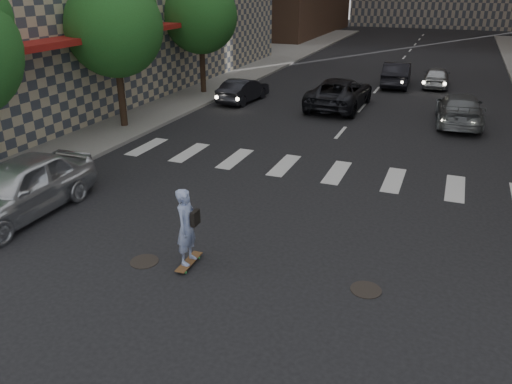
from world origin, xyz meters
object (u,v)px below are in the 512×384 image
at_px(silver_sedan, 19,188).
at_px(traffic_car_a, 243,90).
at_px(tree_b, 117,23).
at_px(traffic_car_c, 340,93).
at_px(tree_c, 202,12).
at_px(skateboarder, 187,227).
at_px(traffic_car_e, 397,74).
at_px(traffic_car_b, 459,109).
at_px(traffic_car_d, 436,77).

xyz_separation_m(silver_sedan, traffic_car_a, (0.30, 15.90, -0.21)).
relative_size(tree_b, traffic_car_c, 1.16).
xyz_separation_m(tree_c, skateboarder, (8.56, -17.67, -3.59)).
height_order(tree_b, skateboarder, tree_b).
height_order(tree_c, traffic_car_e, tree_c).
bearing_deg(tree_b, tree_c, 90.00).
xyz_separation_m(tree_c, traffic_car_b, (14.31, -1.67, -3.92)).
distance_m(tree_c, traffic_car_a, 5.09).
bearing_deg(traffic_car_d, skateboarder, 79.13).
bearing_deg(traffic_car_e, tree_b, 51.46).
bearing_deg(silver_sedan, traffic_car_d, 66.93).
bearing_deg(skateboarder, traffic_car_e, 84.12).
xyz_separation_m(tree_b, tree_c, (0.00, 8.00, 0.00)).
xyz_separation_m(tree_c, traffic_car_d, (12.78, 7.19, -3.99)).
xyz_separation_m(traffic_car_a, traffic_car_c, (5.34, 0.60, 0.15)).
height_order(tree_b, traffic_car_b, tree_b).
height_order(silver_sedan, traffic_car_c, silver_sedan).
height_order(tree_b, traffic_car_a, tree_b).
distance_m(tree_b, traffic_car_c, 11.84).
relative_size(tree_c, traffic_car_b, 1.32).
distance_m(skateboarder, traffic_car_c, 17.19).
distance_m(tree_b, traffic_car_d, 20.25).
height_order(tree_b, traffic_car_d, tree_b).
height_order(tree_b, silver_sedan, tree_b).
relative_size(tree_b, traffic_car_e, 1.42).
xyz_separation_m(silver_sedan, traffic_car_d, (10.13, 24.16, -0.20)).
xyz_separation_m(silver_sedan, traffic_car_e, (7.72, 23.61, -0.09)).
bearing_deg(traffic_car_e, traffic_car_a, 42.89).
distance_m(tree_c, silver_sedan, 17.60).
xyz_separation_m(traffic_car_d, traffic_car_e, (-2.41, -0.56, 0.10)).
distance_m(skateboarder, traffic_car_d, 25.21).
distance_m(traffic_car_c, traffic_car_e, 7.41).
bearing_deg(traffic_car_e, tree_c, 29.38).
relative_size(traffic_car_b, traffic_car_e, 1.08).
distance_m(silver_sedan, traffic_car_c, 17.44).
relative_size(traffic_car_b, traffic_car_c, 0.88).
bearing_deg(skateboarder, traffic_car_c, 89.29).
distance_m(traffic_car_a, traffic_car_e, 10.70).
distance_m(silver_sedan, traffic_car_b, 19.24).
bearing_deg(silver_sedan, traffic_car_b, 52.39).
bearing_deg(traffic_car_a, traffic_car_e, -127.98).
height_order(traffic_car_a, traffic_car_c, traffic_car_c).
bearing_deg(tree_c, traffic_car_e, 32.58).
bearing_deg(traffic_car_c, skateboarder, 92.61).
bearing_deg(skateboarder, tree_b, 129.93).
xyz_separation_m(traffic_car_b, traffic_car_d, (-1.52, 8.85, -0.07)).
relative_size(traffic_car_d, traffic_car_e, 0.84).
relative_size(traffic_car_a, traffic_car_d, 1.01).
height_order(traffic_car_a, traffic_car_d, traffic_car_d).
relative_size(tree_c, skateboarder, 3.29).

